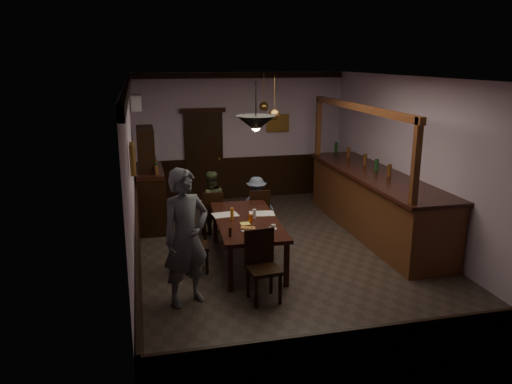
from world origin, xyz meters
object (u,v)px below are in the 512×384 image
object	(u,v)px
chair_far_right	(259,210)
chair_far_left	(212,213)
soda_can	(251,218)
person_seated_left	(211,203)
person_standing	(186,238)
pendant_brass_far	(264,106)
chair_side	(192,242)
coffee_cup	(273,227)
chair_near	(262,262)
sideboard	(150,187)
pendant_iron	(256,124)
pendant_brass_mid	(274,115)
bar_counter	(374,201)
dining_table	(247,223)
person_seated_right	(256,204)

from	to	relation	value
chair_far_right	chair_far_left	bearing A→B (deg)	2.30
soda_can	person_seated_left	bearing A→B (deg)	103.59
person_standing	pendant_brass_far	bearing A→B (deg)	37.07
chair_side	coffee_cup	xyz separation A→B (m)	(1.22, -0.45, 0.31)
chair_near	person_standing	distance (m)	1.12
sideboard	pendant_brass_far	size ratio (longest dim) A/B	2.47
person_standing	coffee_cup	world-z (taller)	person_standing
pendant_iron	pendant_brass_mid	world-z (taller)	same
chair_far_right	chair_side	distance (m)	2.01
coffee_cup	soda_can	xyz separation A→B (m)	(-0.25, 0.47, 0.01)
pendant_brass_far	coffee_cup	bearing A→B (deg)	-101.67
pendant_iron	person_standing	bearing A→B (deg)	-159.39
soda_can	bar_counter	size ratio (longest dim) A/B	0.03
bar_counter	pendant_iron	world-z (taller)	pendant_iron
dining_table	chair_far_left	xyz separation A→B (m)	(-0.39, 1.29, -0.19)
dining_table	chair_far_left	distance (m)	1.36
person_seated_right	pendant_brass_far	bearing A→B (deg)	-100.93
dining_table	person_standing	size ratio (longest dim) A/B	1.17
dining_table	sideboard	world-z (taller)	sideboard
dining_table	chair_far_left	bearing A→B (deg)	106.73
person_seated_left	chair_far_left	bearing A→B (deg)	86.02
sideboard	pendant_iron	distance (m)	3.79
chair_near	person_seated_left	xyz separation A→B (m)	(-0.31, 2.89, 0.07)
person_standing	sideboard	world-z (taller)	sideboard
chair_far_left	sideboard	xyz separation A→B (m)	(-1.10, 1.01, 0.30)
chair_near	person_seated_right	size ratio (longest dim) A/B	0.92
person_standing	pendant_iron	xyz separation A→B (m)	(1.07, 0.40, 1.46)
chair_near	bar_counter	bearing A→B (deg)	32.23
pendant_brass_mid	chair_near	bearing A→B (deg)	-108.46
person_seated_left	person_seated_right	size ratio (longest dim) A/B	1.14
person_seated_left	coffee_cup	world-z (taller)	person_seated_left
chair_near	chair_side	bearing A→B (deg)	120.38
bar_counter	pendant_brass_far	distance (m)	3.14
chair_far_right	pendant_brass_mid	size ratio (longest dim) A/B	1.12
person_seated_right	soda_can	distance (m)	1.75
pendant_iron	bar_counter	bearing A→B (deg)	31.50
chair_near	person_standing	size ratio (longest dim) A/B	0.52
person_seated_left	coffee_cup	size ratio (longest dim) A/B	15.46
bar_counter	pendant_brass_mid	xyz separation A→B (m)	(-1.89, 0.46, 1.67)
dining_table	chair_near	size ratio (longest dim) A/B	2.24
person_seated_left	pendant_brass_far	size ratio (longest dim) A/B	1.53
chair_side	soda_can	bearing A→B (deg)	-83.00
chair_side	bar_counter	bearing A→B (deg)	-68.22
soda_can	chair_far_left	bearing A→B (deg)	106.42
person_standing	pendant_brass_far	xyz separation A→B (m)	(2.12, 4.14, 1.34)
person_seated_left	chair_far_right	bearing A→B (deg)	158.34
chair_far_left	pendant_iron	bearing A→B (deg)	99.79
chair_near	person_seated_right	bearing A→B (deg)	72.14
pendant_brass_far	person_seated_left	bearing A→B (deg)	-135.46
chair_side	person_standing	bearing A→B (deg)	176.48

